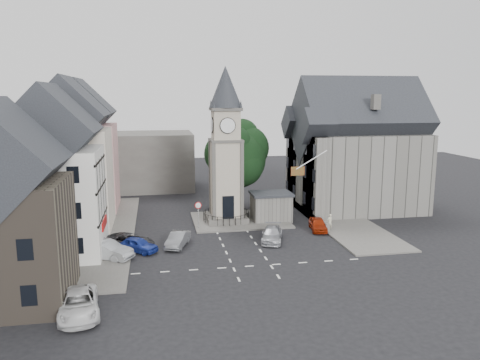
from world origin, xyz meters
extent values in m
plane|color=black|center=(0.00, 0.00, 0.00)|extent=(120.00, 120.00, 0.00)
cube|color=#595651|center=(-12.50, 6.00, 0.07)|extent=(6.00, 30.00, 0.14)
cube|color=#595651|center=(12.00, 8.00, 0.07)|extent=(6.00, 26.00, 0.14)
cube|color=#595651|center=(1.50, 8.00, 0.08)|extent=(10.00, 8.00, 0.16)
cube|color=silver|center=(0.00, -5.50, 0.01)|extent=(20.00, 8.00, 0.01)
cube|color=#4C4944|center=(0.00, 8.00, 0.35)|extent=(4.20, 4.20, 0.70)
torus|color=black|center=(0.00, 8.00, 1.08)|extent=(4.86, 4.86, 0.06)
cube|color=#AAA389|center=(0.00, 8.00, 4.70)|extent=(3.00, 3.00, 8.00)
cube|color=black|center=(0.00, 6.55, 1.90)|extent=(1.20, 0.25, 2.40)
cube|color=#4C4944|center=(0.00, 8.00, 8.70)|extent=(3.30, 3.30, 0.25)
cube|color=#AAA389|center=(0.00, 8.00, 10.30)|extent=(2.70, 2.70, 3.20)
cylinder|color=white|center=(0.00, 6.60, 10.30)|extent=(1.50, 0.12, 1.50)
cube|color=#4C4944|center=(0.00, 8.00, 11.90)|extent=(3.10, 3.10, 0.30)
cone|color=black|center=(0.00, 8.00, 14.15)|extent=(3.40, 3.40, 4.20)
cube|color=#62605A|center=(4.80, 7.50, 1.40)|extent=(4.00, 3.00, 2.80)
cube|color=black|center=(4.80, 7.50, 2.95)|extent=(4.30, 3.30, 0.25)
cylinder|color=black|center=(2.00, 13.00, 2.20)|extent=(0.70, 0.70, 4.40)
cylinder|color=black|center=(-3.20, 5.50, 1.25)|extent=(0.10, 0.10, 2.50)
cone|color=#A50C0C|center=(-3.20, 5.40, 2.50)|extent=(0.70, 0.06, 0.70)
cone|color=white|center=(-3.20, 5.38, 2.50)|extent=(0.54, 0.04, 0.54)
cube|color=#CD948D|center=(-15.50, 16.00, 5.00)|extent=(7.50, 7.00, 10.00)
cube|color=beige|center=(-15.50, 8.00, 5.00)|extent=(7.50, 7.00, 10.00)
cube|color=silver|center=(-15.50, 0.00, 4.50)|extent=(7.50, 7.00, 9.00)
cube|color=#4D443A|center=(-17.00, -9.00, 4.00)|extent=(8.00, 7.00, 8.00)
cube|color=#4C4944|center=(-12.00, 28.00, 4.00)|extent=(20.00, 10.00, 8.00)
cube|color=#62605A|center=(16.00, 11.00, 4.50)|extent=(14.00, 10.00, 9.00)
cube|color=#62605A|center=(9.80, 7.50, 4.50)|extent=(1.60, 4.40, 9.00)
cube|color=#62605A|center=(9.80, 14.50, 4.50)|extent=(1.60, 4.40, 9.00)
cube|color=#62605A|center=(9.20, 10.00, 0.45)|extent=(0.40, 16.00, 0.90)
cylinder|color=white|center=(8.00, 4.00, 7.00)|extent=(3.17, 0.10, 1.89)
plane|color=#B21414|center=(6.60, 4.00, 5.90)|extent=(1.40, 0.00, 1.40)
imported|color=navy|center=(-9.01, -0.36, 0.64)|extent=(3.90, 3.41, 1.27)
imported|color=#A7ABAF|center=(-11.50, -1.69, 0.77)|extent=(4.83, 3.75, 1.53)
imported|color=#2A2B2D|center=(-9.81, 0.76, 0.65)|extent=(5.13, 4.16, 1.30)
imported|color=gray|center=(-5.50, 0.50, 0.64)|extent=(2.61, 4.14, 1.29)
imported|color=#AEB0B6|center=(3.15, 0.50, 0.64)|extent=(2.99, 4.72, 1.27)
imported|color=#9A2208|center=(8.50, 3.00, 0.64)|extent=(2.11, 3.93, 1.27)
imported|color=silver|center=(-12.16, -11.76, 0.72)|extent=(3.11, 5.45, 1.43)
imported|color=beige|center=(9.71, 2.97, 0.82)|extent=(0.69, 0.56, 1.65)
camera|label=1|loc=(-7.22, -39.90, 13.35)|focal=35.00mm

